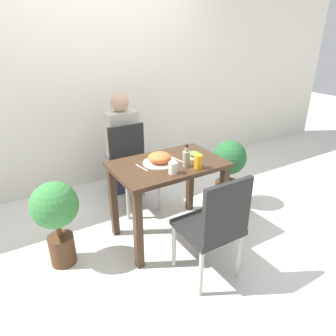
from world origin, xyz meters
The scene contains 15 objects.
ground_plane centered at (0.00, 0.00, 0.00)m, with size 16.00×16.00×0.00m, color silver.
wall_back centered at (0.00, 1.46, 1.30)m, with size 8.00×0.05×2.60m.
dining_table centered at (0.00, 0.00, 0.60)m, with size 0.95×0.62×0.74m.
chair_near centered at (0.00, -0.66, 0.49)m, with size 0.42×0.42×0.88m.
chair_far centered at (-0.04, 0.69, 0.49)m, with size 0.42×0.42×0.88m.
food_plate centered at (-0.07, 0.02, 0.78)m, with size 0.29×0.29×0.10m.
side_plate centered at (0.26, -0.02, 0.76)m, with size 0.15×0.15×0.06m.
drink_cup centered at (-0.07, -0.20, 0.79)m, with size 0.07×0.07×0.09m.
juice_glass centered at (0.15, -0.23, 0.80)m, with size 0.07×0.07×0.12m.
sauce_bottle centered at (0.09, -0.15, 0.81)m, with size 0.06×0.06×0.20m.
fork_utensil centered at (-0.24, 0.02, 0.74)m, with size 0.03×0.17×0.00m.
spoon_utensil centered at (0.10, 0.02, 0.74)m, with size 0.03×0.16×0.00m.
potted_plant_left centered at (-0.95, 0.12, 0.48)m, with size 0.37×0.37×0.74m.
potted_plant_right centered at (0.83, 0.13, 0.44)m, with size 0.36×0.36×0.75m.
person_figure centered at (0.01, 1.03, 0.58)m, with size 0.34×0.22×1.17m.
Camera 1 is at (-1.22, -2.03, 1.75)m, focal length 32.00 mm.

